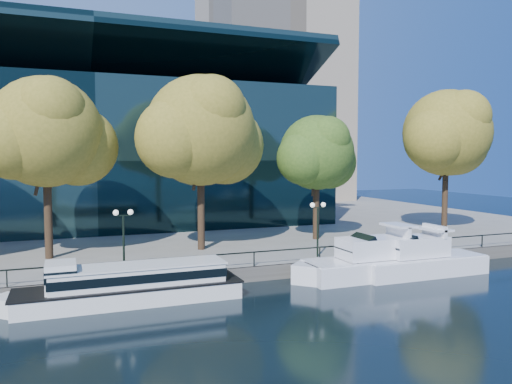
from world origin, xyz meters
name	(u,v)px	position (x,y,z in m)	size (l,w,h in m)	color
ground	(193,301)	(0.00, 0.00, 0.00)	(160.00, 160.00, 0.00)	black
promenade	(123,220)	(0.00, 36.38, 0.50)	(90.00, 67.08, 1.00)	slate
railing	(181,258)	(0.00, 3.25, 1.94)	(88.20, 0.08, 0.99)	black
convention_building	(90,156)	(-4.00, 31.79, 8.51)	(50.00, 24.57, 21.43)	black
office_tower	(271,17)	(28.00, 55.00, 33.02)	(22.50, 22.50, 65.90)	tan
tour_boat	(125,284)	(-3.72, 1.02, 1.11)	(13.81, 3.08, 2.62)	white
cruiser_near	(376,261)	(13.24, 1.10, 1.13)	(12.52, 3.23, 3.63)	white
cruiser_far	(415,260)	(16.18, 0.56, 1.12)	(10.80, 2.99, 3.53)	white
tree_2	(48,135)	(-7.81, 10.97, 9.95)	(9.91, 8.12, 13.09)	black
tree_3	(203,133)	(3.43, 10.41, 10.23)	(10.85, 8.90, 13.76)	black
tree_4	(318,154)	(14.32, 11.67, 8.59)	(8.29, 6.80, 11.06)	black
tree_5	(448,135)	(28.37, 11.15, 10.51)	(10.53, 8.63, 13.91)	black
lamp_1	(123,226)	(-3.39, 4.50, 3.98)	(1.26, 0.36, 4.03)	black
lamp_2	(318,217)	(10.49, 4.50, 3.98)	(1.26, 0.36, 4.03)	black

